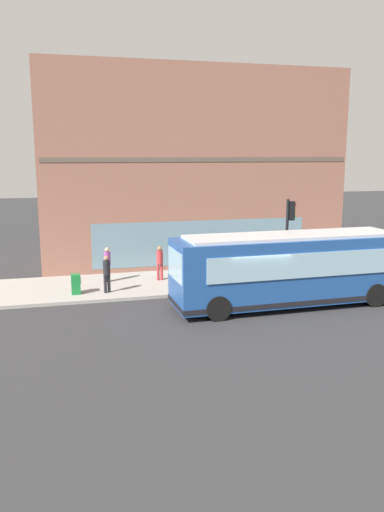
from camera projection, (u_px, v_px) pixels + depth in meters
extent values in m
plane|color=#2D2D30|center=(250.00, 310.00, 21.24)|extent=(120.00, 120.00, 0.00)
cube|color=#9E9991|center=(215.00, 280.00, 26.01)|extent=(4.89, 40.00, 0.15)
cube|color=#8C5B4C|center=(188.00, 168.00, 30.32)|extent=(6.41, 16.99, 11.00)
cube|color=brown|center=(201.00, 159.00, 27.31)|extent=(0.36, 16.65, 0.24)
cube|color=slate|center=(202.00, 242.00, 28.08)|extent=(0.12, 11.89, 2.40)
cube|color=#1E478C|center=(290.00, 268.00, 21.61)|extent=(2.73, 10.05, 2.70)
cube|color=silver|center=(292.00, 235.00, 21.33)|extent=(2.33, 9.05, 0.12)
cube|color=#8CB2C6|center=(176.00, 265.00, 20.19)|extent=(2.20, 0.13, 1.20)
cube|color=#8CB2C6|center=(278.00, 254.00, 22.73)|extent=(0.25, 8.20, 1.00)
cube|color=#8CB2C6|center=(305.00, 265.00, 20.33)|extent=(0.25, 8.20, 1.00)
cube|color=black|center=(289.00, 295.00, 21.84)|extent=(2.77, 10.10, 0.20)
cylinder|color=black|center=(201.00, 293.00, 21.95)|extent=(0.32, 1.01, 1.00)
cylinder|color=black|center=(218.00, 308.00, 19.78)|extent=(0.32, 1.01, 1.00)
cylinder|color=black|center=(345.00, 282.00, 23.81)|extent=(0.32, 1.01, 1.00)
cylinder|color=black|center=(375.00, 295.00, 21.64)|extent=(0.32, 1.01, 1.00)
cylinder|color=black|center=(286.00, 242.00, 24.48)|extent=(0.14, 0.14, 4.11)
cube|color=black|center=(291.00, 211.00, 24.24)|extent=(0.32, 0.24, 0.90)
sphere|color=red|center=(294.00, 205.00, 24.21)|extent=(0.20, 0.20, 0.20)
sphere|color=yellow|center=(294.00, 211.00, 24.27)|extent=(0.20, 0.20, 0.20)
sphere|color=green|center=(294.00, 217.00, 24.32)|extent=(0.20, 0.20, 0.20)
cylinder|color=yellow|center=(241.00, 279.00, 24.80)|extent=(0.24, 0.24, 0.55)
sphere|color=yellow|center=(241.00, 271.00, 24.73)|extent=(0.22, 0.22, 0.22)
cylinder|color=yellow|center=(244.00, 277.00, 24.83)|extent=(0.10, 0.12, 0.10)
cylinder|color=yellow|center=(240.00, 277.00, 24.95)|extent=(0.12, 0.10, 0.10)
cylinder|color=#B23338|center=(158.00, 272.00, 25.55)|extent=(0.14, 0.14, 0.83)
cylinder|color=#B23338|center=(162.00, 272.00, 25.60)|extent=(0.14, 0.14, 0.83)
cylinder|color=#B23338|center=(160.00, 257.00, 25.43)|extent=(0.32, 0.32, 0.66)
sphere|color=#9E704C|center=(160.00, 249.00, 25.34)|extent=(0.22, 0.22, 0.22)
cylinder|color=black|center=(107.00, 274.00, 25.15)|extent=(0.14, 0.14, 0.83)
cylinder|color=black|center=(108.00, 273.00, 25.33)|extent=(0.14, 0.14, 0.83)
cylinder|color=#8C3F8C|center=(107.00, 259.00, 25.09)|extent=(0.32, 0.32, 0.66)
sphere|color=tan|center=(107.00, 250.00, 25.01)|extent=(0.23, 0.23, 0.23)
cylinder|color=gold|center=(369.00, 265.00, 27.15)|extent=(0.14, 0.14, 0.83)
cylinder|color=gold|center=(366.00, 265.00, 27.21)|extent=(0.14, 0.14, 0.83)
cylinder|color=#B23338|center=(369.00, 251.00, 27.03)|extent=(0.32, 0.32, 0.65)
sphere|color=beige|center=(369.00, 243.00, 26.95)|extent=(0.22, 0.22, 0.22)
cylinder|color=black|center=(105.00, 284.00, 23.21)|extent=(0.14, 0.14, 0.82)
cylinder|color=black|center=(109.00, 283.00, 23.31)|extent=(0.14, 0.14, 0.82)
cylinder|color=black|center=(107.00, 268.00, 23.12)|extent=(0.32, 0.32, 0.65)
sphere|color=#9E704C|center=(106.00, 258.00, 23.03)|extent=(0.22, 0.22, 0.22)
cube|color=#197233|center=(76.00, 284.00, 23.04)|extent=(0.44, 0.40, 0.90)
cube|color=#8CB2C6|center=(80.00, 280.00, 23.05)|extent=(0.35, 0.03, 0.30)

